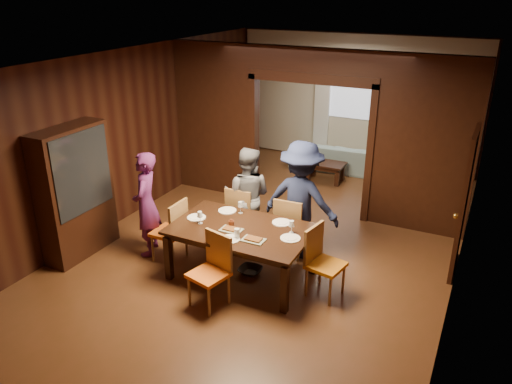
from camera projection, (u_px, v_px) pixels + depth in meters
The scene contains 32 objects.
floor at pixel (271, 244), 8.00m from camera, with size 9.00×9.00×0.00m, color #543117.
ceiling at pixel (274, 59), 6.88m from camera, with size 5.50×9.00×0.02m, color silver.
room_walls at pixel (316, 125), 8.98m from camera, with size 5.52×9.01×2.90m.
person_purple at pixel (146, 204), 7.47m from camera, with size 0.59×0.39×1.62m, color #5B1F57.
person_grey at pixel (247, 196), 7.80m from camera, with size 0.77×0.60×1.59m, color slate.
person_navy at pixel (301, 200), 7.39m from camera, with size 1.17×0.67×1.81m, color #1B2344.
sofa at pixel (336, 156), 11.15m from camera, with size 1.99×0.78×0.58m, color #8FB3BB.
serving_bowl at pixel (250, 223), 6.90m from camera, with size 0.34×0.34×0.08m, color black.
dining_table at pixel (242, 252), 7.01m from camera, with size 1.93×1.20×0.76m, color black.
coffee_table at pixel (325, 172), 10.51m from camera, with size 0.80×0.50×0.40m, color black.
chair_left at pixel (169, 230), 7.40m from camera, with size 0.44×0.44×0.97m, color #C35212, non-canonical shape.
chair_right at pixel (326, 263), 6.53m from camera, with size 0.44×0.44×0.97m, color orange, non-canonical shape.
chair_far_l at pixel (244, 214), 7.91m from camera, with size 0.44×0.44×0.97m, color orange, non-canonical shape.
chair_far_r at pixel (292, 226), 7.54m from camera, with size 0.44×0.44×0.97m, color #C67C12, non-canonical shape.
chair_near at pixel (208, 272), 6.32m from camera, with size 0.44×0.44×0.97m, color orange, non-canonical shape.
hutch at pixel (75, 192), 7.41m from camera, with size 0.40×1.20×2.00m, color black.
door_right at pixel (464, 204), 6.91m from camera, with size 0.06×0.90×2.10m, color black.
window_far at pixel (356, 89), 11.01m from camera, with size 1.20×0.03×1.30m, color silver.
curtain_left at pixel (322, 106), 11.46m from camera, with size 0.35×0.06×2.40m, color white.
curtain_right at pixel (387, 113), 10.85m from camera, with size 0.35×0.06×2.40m, color white.
plate_left at pixel (196, 217), 7.16m from camera, with size 0.27×0.27×0.01m, color white.
plate_far_l at pixel (227, 210), 7.38m from camera, with size 0.27×0.27×0.01m, color white.
plate_far_r at pixel (282, 223), 7.01m from camera, with size 0.27×0.27×0.01m, color white.
plate_right at pixel (290, 238), 6.58m from camera, with size 0.27×0.27×0.01m, color white.
plate_near at pixel (230, 239), 6.55m from camera, with size 0.27×0.27×0.01m, color silver.
platter_a at pixel (231, 229), 6.79m from camera, with size 0.30×0.20×0.04m, color gray.
platter_b at pixel (253, 239), 6.52m from camera, with size 0.30×0.20×0.04m, color gray.
wineglass_left at pixel (200, 217), 6.96m from camera, with size 0.08×0.08×0.18m, color silver, non-canonical shape.
wineglass_far at pixel (241, 207), 7.28m from camera, with size 0.08×0.08×0.18m, color silver, non-canonical shape.
wineglass_right at pixel (291, 227), 6.70m from camera, with size 0.08×0.08×0.18m, color silver, non-canonical shape.
tumbler at pixel (237, 234), 6.56m from camera, with size 0.07×0.07×0.14m, color silver.
condiment_jar at pixel (231, 223), 6.88m from camera, with size 0.08×0.08×0.11m, color #512312, non-canonical shape.
Camera 1 is at (2.91, -6.43, 3.88)m, focal length 35.00 mm.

